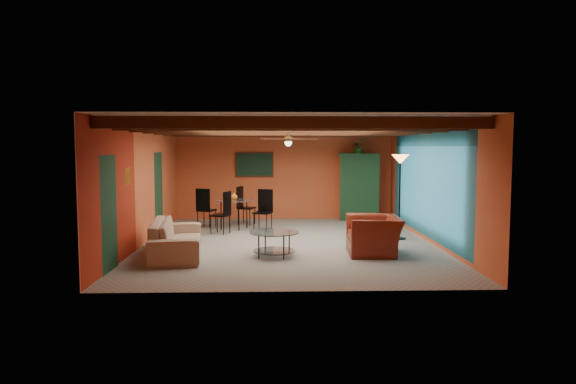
{
  "coord_description": "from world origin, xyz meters",
  "views": [
    {
      "loc": [
        -0.36,
        -11.75,
        2.2
      ],
      "look_at": [
        0.0,
        0.2,
        1.15
      ],
      "focal_mm": 32.55,
      "sensor_mm": 36.0,
      "label": 1
    }
  ],
  "objects_px": {
    "armchair": "(374,235)",
    "potted_plant": "(358,147)",
    "sofa": "(177,238)",
    "floor_lamp": "(400,197)",
    "dining_table": "(234,209)",
    "armoire": "(358,188)",
    "coffee_table": "(274,244)",
    "vase": "(234,185)"
  },
  "relations": [
    {
      "from": "vase",
      "to": "floor_lamp",
      "type": "bearing_deg",
      "value": -22.23
    },
    {
      "from": "dining_table",
      "to": "armoire",
      "type": "distance_m",
      "value": 3.95
    },
    {
      "from": "sofa",
      "to": "vase",
      "type": "height_order",
      "value": "vase"
    },
    {
      "from": "armchair",
      "to": "floor_lamp",
      "type": "distance_m",
      "value": 2.05
    },
    {
      "from": "armchair",
      "to": "armoire",
      "type": "xyz_separation_m",
      "value": [
        0.49,
        4.97,
        0.58
      ]
    },
    {
      "from": "sofa",
      "to": "potted_plant",
      "type": "bearing_deg",
      "value": -49.4
    },
    {
      "from": "armchair",
      "to": "vase",
      "type": "bearing_deg",
      "value": -134.76
    },
    {
      "from": "sofa",
      "to": "potted_plant",
      "type": "distance_m",
      "value": 6.93
    },
    {
      "from": "sofa",
      "to": "coffee_table",
      "type": "distance_m",
      "value": 1.99
    },
    {
      "from": "vase",
      "to": "armoire",
      "type": "bearing_deg",
      "value": 24.28
    },
    {
      "from": "armoire",
      "to": "potted_plant",
      "type": "relative_size",
      "value": 3.96
    },
    {
      "from": "sofa",
      "to": "armchair",
      "type": "relative_size",
      "value": 2.03
    },
    {
      "from": "dining_table",
      "to": "coffee_table",
      "type": "bearing_deg",
      "value": -73.34
    },
    {
      "from": "armchair",
      "to": "vase",
      "type": "height_order",
      "value": "vase"
    },
    {
      "from": "sofa",
      "to": "vase",
      "type": "xyz_separation_m",
      "value": [
        0.92,
        3.33,
        0.83
      ]
    },
    {
      "from": "potted_plant",
      "to": "armchair",
      "type": "bearing_deg",
      "value": -95.58
    },
    {
      "from": "coffee_table",
      "to": "vase",
      "type": "bearing_deg",
      "value": 106.66
    },
    {
      "from": "armchair",
      "to": "dining_table",
      "type": "distance_m",
      "value": 4.57
    },
    {
      "from": "armoire",
      "to": "vase",
      "type": "bearing_deg",
      "value": -146.96
    },
    {
      "from": "armchair",
      "to": "floor_lamp",
      "type": "xyz_separation_m",
      "value": [
        0.94,
        1.71,
        0.62
      ]
    },
    {
      "from": "armchair",
      "to": "floor_lamp",
      "type": "height_order",
      "value": "floor_lamp"
    },
    {
      "from": "sofa",
      "to": "armchair",
      "type": "height_order",
      "value": "armchair"
    },
    {
      "from": "armchair",
      "to": "dining_table",
      "type": "xyz_separation_m",
      "value": [
        -3.1,
        3.36,
        0.16
      ]
    },
    {
      "from": "dining_table",
      "to": "armoire",
      "type": "xyz_separation_m",
      "value": [
        3.58,
        1.62,
        0.42
      ]
    },
    {
      "from": "coffee_table",
      "to": "potted_plant",
      "type": "height_order",
      "value": "potted_plant"
    },
    {
      "from": "sofa",
      "to": "armchair",
      "type": "xyz_separation_m",
      "value": [
        4.02,
        -0.03,
        0.03
      ]
    },
    {
      "from": "coffee_table",
      "to": "floor_lamp",
      "type": "height_order",
      "value": "floor_lamp"
    },
    {
      "from": "armoire",
      "to": "floor_lamp",
      "type": "bearing_deg",
      "value": -73.4
    },
    {
      "from": "armchair",
      "to": "coffee_table",
      "type": "distance_m",
      "value": 2.05
    },
    {
      "from": "dining_table",
      "to": "vase",
      "type": "xyz_separation_m",
      "value": [
        0.0,
        0.0,
        0.64
      ]
    },
    {
      "from": "armchair",
      "to": "coffee_table",
      "type": "bearing_deg",
      "value": -82.6
    },
    {
      "from": "coffee_table",
      "to": "dining_table",
      "type": "relative_size",
      "value": 0.48
    },
    {
      "from": "dining_table",
      "to": "armchair",
      "type": "bearing_deg",
      "value": -47.33
    },
    {
      "from": "coffee_table",
      "to": "potted_plant",
      "type": "distance_m",
      "value": 6.05
    },
    {
      "from": "coffee_table",
      "to": "dining_table",
      "type": "xyz_separation_m",
      "value": [
        -1.06,
        3.53,
        0.29
      ]
    },
    {
      "from": "potted_plant",
      "to": "armoire",
      "type": "bearing_deg",
      "value": 0.0
    },
    {
      "from": "dining_table",
      "to": "armoire",
      "type": "height_order",
      "value": "armoire"
    },
    {
      "from": "sofa",
      "to": "armchair",
      "type": "bearing_deg",
      "value": -97.45
    },
    {
      "from": "armchair",
      "to": "potted_plant",
      "type": "xyz_separation_m",
      "value": [
        0.49,
        4.97,
        1.79
      ]
    },
    {
      "from": "armoire",
      "to": "potted_plant",
      "type": "height_order",
      "value": "potted_plant"
    },
    {
      "from": "sofa",
      "to": "potted_plant",
      "type": "height_order",
      "value": "potted_plant"
    },
    {
      "from": "sofa",
      "to": "potted_plant",
      "type": "relative_size",
      "value": 4.95
    }
  ]
}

